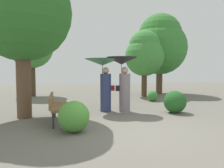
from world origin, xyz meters
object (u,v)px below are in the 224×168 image
Objects in this scene: tree_mid_left at (31,42)px; tree_mid_right at (160,44)px; park_bench at (57,105)px; tree_near_left at (22,2)px; tree_near_right at (144,53)px; person_right at (123,74)px; person_left at (104,73)px.

tree_mid_right is (8.02, -0.23, 0.10)m from tree_mid_left.
tree_mid_right is at bearing -46.22° from park_bench.
tree_near_left reaches higher than tree_near_right.
person_right is 6.83m from tree_mid_right.
park_bench is 7.47m from tree_mid_left.
person_right reaches higher than person_left.
tree_mid_right reaches higher than park_bench.
tree_mid_right is (3.82, 5.33, 1.89)m from person_right.
tree_near_left is at bearing 49.52° from park_bench.
person_right is 7.19m from tree_mid_left.
tree_mid_right is at bearing -1.61° from tree_mid_left.
tree_near_left is at bearing 98.55° from person_right.
tree_near_left is 9.12m from tree_mid_right.
tree_near_left is 7.37m from tree_near_right.
tree_mid_left is at bearing 168.50° from tree_near_right.
person_right is 0.38× the size of tree_mid_right.
tree_near_left is 1.15× the size of tree_mid_left.
park_bench is at bearing -133.23° from tree_mid_right.
person_right is at bearing -66.29° from park_bench.
person_left is 6.64m from tree_mid_left.
tree_near_right is at bearing -11.50° from tree_mid_left.
person_left is at bearing -52.49° from park_bench.
tree_mid_right is at bearing 38.25° from tree_near_left.
person_right reaches higher than park_bench.
tree_near_left reaches higher than park_bench.
person_left is 0.41× the size of tree_mid_left.
person_left is at bearing 11.18° from tree_near_left.
park_bench is 0.39× the size of tree_near_right.
tree_mid_right is at bearing -38.08° from person_left.
person_right is at bearing -119.26° from tree_near_right.
park_bench is (-2.26, -1.14, -0.90)m from person_right.
person_right is at bearing -52.94° from tree_mid_left.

